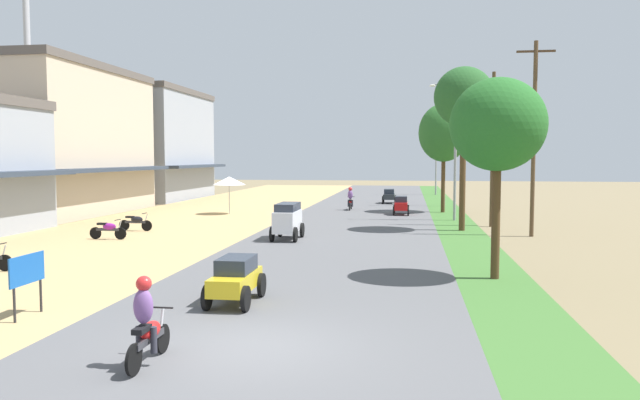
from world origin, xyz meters
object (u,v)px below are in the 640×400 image
Objects in this scene: median_tree_second at (464,98)px; streetlamp_far at (436,151)px; car_sedan_yellow at (236,278)px; car_van_white at (288,219)px; streetlamp_near at (455,141)px; streetlamp_mid at (445,152)px; median_tree_third at (444,133)px; car_sedan_charcoal at (389,195)px; parked_motorbike_second at (108,229)px; parked_motorbike_third at (136,221)px; median_tree_nearest at (498,125)px; vendor_umbrella at (229,181)px; utility_pole_far at (493,146)px; utility_pole_near at (534,136)px; motorbike_foreground_rider at (147,323)px; car_hatchback_red at (401,205)px; motorbike_ahead_second at (350,199)px; street_signboard at (27,274)px.

median_tree_second reaches higher than streetlamp_far.
car_van_white is (-1.10, 12.13, 0.28)m from car_sedan_yellow.
streetlamp_mid is (-0.00, 10.77, -0.52)m from streetlamp_near.
median_tree_third is 0.90× the size of streetlamp_near.
car_van_white is at bearing -129.80° from streetlamp_near.
median_tree_third is 9.74m from car_sedan_charcoal.
parked_motorbike_second is 1.00× the size of parked_motorbike_third.
parked_motorbike_third is 0.29× the size of median_tree_nearest.
vendor_umbrella is at bearing 107.38° from car_sedan_yellow.
median_tree_second is 16.14m from streetlamp_mid.
median_tree_nearest is 17.75m from streetlamp_near.
streetlamp_near reaches higher than parked_motorbike_third.
utility_pole_far is (1.82, -2.64, -0.36)m from streetlamp_near.
utility_pole_near is 23.20m from motorbike_foreground_rider.
streetlamp_far reaches higher than car_hatchback_red.
median_tree_second is at bearing -25.74° from vendor_umbrella.
parked_motorbike_third is 0.80× the size of car_sedan_yellow.
utility_pole_far is (1.82, -27.91, -0.10)m from streetlamp_far.
utility_pole_near is 21.30m from car_sedan_charcoal.
motorbike_foreground_rider is 32.88m from motorbike_ahead_second.
median_tree_third is at bearing 76.07° from car_sedan_yellow.
median_tree_third is at bearing 105.49° from utility_pole_far.
utility_pole_near is (3.21, -17.41, 0.60)m from streetlamp_mid.
vendor_umbrella is 8.93m from motorbike_ahead_second.
vendor_umbrella is at bearing 78.17° from parked_motorbike_third.
motorbike_ahead_second reaches higher than car_sedan_charcoal.
median_tree_nearest is (11.64, 6.33, 3.74)m from street_signboard.
street_signboard is at bearing -99.05° from motorbike_ahead_second.
streetlamp_near is at bearing 64.07° from street_signboard.
streetlamp_mid is at bearing 34.40° from motorbike_ahead_second.
utility_pole_near reaches higher than median_tree_third.
car_sedan_yellow is at bearing -49.69° from parked_motorbike_second.
median_tree_second is 19.51m from car_sedan_charcoal.
utility_pole_far is at bearing -82.28° from streetlamp_mid.
streetlamp_near is 14.15m from car_sedan_charcoal.
median_tree_second is at bearing -58.32° from motorbike_ahead_second.
median_tree_third is at bearing 68.96° from street_signboard.
utility_pole_near is at bearing -70.84° from utility_pole_far.
car_sedan_charcoal is at bearing 80.15° from car_van_white.
median_tree_second is 19.39m from car_sedan_yellow.
median_tree_third is at bearing 92.14° from median_tree_second.
median_tree_second is at bearing 71.03° from motorbike_foreground_rider.
median_tree_nearest is 3.12× the size of car_hatchback_red.
car_sedan_charcoal is 1.26× the size of motorbike_ahead_second.
car_sedan_yellow is at bearing -114.86° from utility_pole_far.
car_van_white is 23.12m from car_sedan_charcoal.
utility_pole_far reaches higher than car_sedan_yellow.
car_sedan_charcoal is at bearing 78.70° from street_signboard.
parked_motorbike_third is 0.21× the size of median_tree_second.
median_tree_third reaches higher than parked_motorbike_third.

